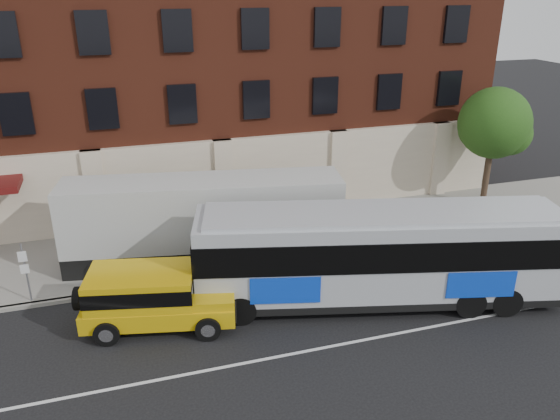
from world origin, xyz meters
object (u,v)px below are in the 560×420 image
object	(u,v)px
sign_pole	(25,270)
yellow_suv	(152,295)
street_tree	(495,126)
shipping_container	(204,223)
city_bus	(380,253)

from	to	relation	value
sign_pole	yellow_suv	bearing A→B (deg)	-31.77
sign_pole	street_tree	bearing A→B (deg)	8.61
yellow_suv	shipping_container	xyz separation A→B (m)	(2.52, 3.96, 0.67)
street_tree	shipping_container	bearing A→B (deg)	-172.51
yellow_suv	shipping_container	bearing A→B (deg)	57.55
sign_pole	shipping_container	world-z (taller)	shipping_container
sign_pole	street_tree	size ratio (longest dim) A/B	0.40
shipping_container	city_bus	bearing A→B (deg)	-40.71
street_tree	yellow_suv	xyz separation A→B (m)	(-17.79, -5.97, -3.21)
yellow_suv	shipping_container	world-z (taller)	shipping_container
street_tree	shipping_container	size ratio (longest dim) A/B	0.54
street_tree	city_bus	distance (m)	12.07
city_bus	yellow_suv	world-z (taller)	city_bus
street_tree	yellow_suv	world-z (taller)	street_tree
yellow_suv	shipping_container	distance (m)	4.74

